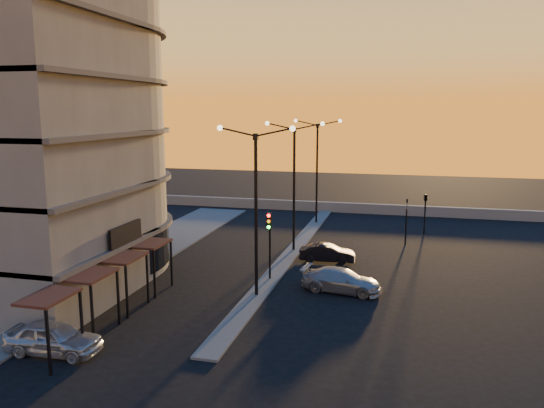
{
  "coord_description": "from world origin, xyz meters",
  "views": [
    {
      "loc": [
        7.83,
        -27.2,
        10.31
      ],
      "look_at": [
        -0.95,
        7.24,
        3.98
      ],
      "focal_mm": 35.0,
      "sensor_mm": 36.0,
      "label": 1
    }
  ],
  "objects_px": {
    "car_hatchback": "(53,338)",
    "car_wagon": "(341,280)",
    "traffic_light_main": "(269,235)",
    "car_sedan": "(327,253)",
    "streetlamp_mid": "(294,176)"
  },
  "relations": [
    {
      "from": "streetlamp_mid",
      "to": "car_sedan",
      "type": "height_order",
      "value": "streetlamp_mid"
    },
    {
      "from": "car_hatchback",
      "to": "car_sedan",
      "type": "bearing_deg",
      "value": -31.52
    },
    {
      "from": "traffic_light_main",
      "to": "car_sedan",
      "type": "xyz_separation_m",
      "value": [
        2.8,
        4.98,
        -2.27
      ]
    },
    {
      "from": "car_sedan",
      "to": "car_wagon",
      "type": "bearing_deg",
      "value": -168.49
    },
    {
      "from": "car_hatchback",
      "to": "car_wagon",
      "type": "xyz_separation_m",
      "value": [
        11.0,
        10.91,
        -0.04
      ]
    },
    {
      "from": "car_hatchback",
      "to": "traffic_light_main",
      "type": "bearing_deg",
      "value": -31.4
    },
    {
      "from": "traffic_light_main",
      "to": "car_wagon",
      "type": "xyz_separation_m",
      "value": [
        4.5,
        -0.84,
        -2.22
      ]
    },
    {
      "from": "traffic_light_main",
      "to": "car_wagon",
      "type": "distance_m",
      "value": 5.09
    },
    {
      "from": "car_sedan",
      "to": "car_hatchback",
      "type": "bearing_deg",
      "value": 146.17
    },
    {
      "from": "traffic_light_main",
      "to": "car_sedan",
      "type": "height_order",
      "value": "traffic_light_main"
    },
    {
      "from": "streetlamp_mid",
      "to": "car_hatchback",
      "type": "distance_m",
      "value": 20.55
    },
    {
      "from": "car_wagon",
      "to": "streetlamp_mid",
      "type": "bearing_deg",
      "value": 37.28
    },
    {
      "from": "car_hatchback",
      "to": "streetlamp_mid",
      "type": "bearing_deg",
      "value": -21.44
    },
    {
      "from": "car_hatchback",
      "to": "car_wagon",
      "type": "relative_size",
      "value": 0.9
    },
    {
      "from": "traffic_light_main",
      "to": "car_wagon",
      "type": "bearing_deg",
      "value": -10.58
    }
  ]
}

